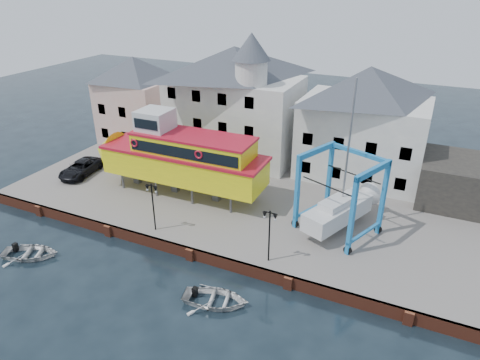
% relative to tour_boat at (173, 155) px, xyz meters
% --- Properties ---
extents(ground, '(140.00, 140.00, 0.00)m').
position_rel_tour_boat_xyz_m(ground, '(6.22, -7.77, -4.73)').
color(ground, black).
rests_on(ground, ground).
extents(hardstanding, '(44.00, 22.00, 1.00)m').
position_rel_tour_boat_xyz_m(hardstanding, '(6.22, 3.23, -4.23)').
color(hardstanding, slate).
rests_on(hardstanding, ground).
extents(quay_wall, '(44.00, 0.47, 1.00)m').
position_rel_tour_boat_xyz_m(quay_wall, '(6.22, -7.67, -4.23)').
color(quay_wall, maroon).
rests_on(quay_wall, ground).
extents(building_pink, '(8.00, 7.00, 10.30)m').
position_rel_tour_boat_xyz_m(building_pink, '(-11.78, 10.22, 1.42)').
color(building_pink, '#D6A094').
rests_on(building_pink, hardstanding).
extents(building_white_main, '(14.00, 8.30, 14.00)m').
position_rel_tour_boat_xyz_m(building_white_main, '(1.35, 10.62, 2.61)').
color(building_white_main, silver).
rests_on(building_white_main, hardstanding).
extents(building_white_right, '(12.00, 8.00, 11.20)m').
position_rel_tour_boat_xyz_m(building_white_right, '(15.22, 11.22, 1.87)').
color(building_white_right, silver).
rests_on(building_white_right, hardstanding).
extents(shed_dark, '(8.00, 7.00, 4.00)m').
position_rel_tour_boat_xyz_m(shed_dark, '(25.22, 9.23, -1.73)').
color(shed_dark, black).
rests_on(shed_dark, hardstanding).
extents(lamp_post_left, '(1.12, 0.32, 4.20)m').
position_rel_tour_boat_xyz_m(lamp_post_left, '(2.22, -6.57, -0.55)').
color(lamp_post_left, black).
rests_on(lamp_post_left, hardstanding).
extents(lamp_post_right, '(1.12, 0.32, 4.20)m').
position_rel_tour_boat_xyz_m(lamp_post_right, '(12.22, -6.57, -0.55)').
color(lamp_post_right, black).
rests_on(lamp_post_right, hardstanding).
extents(tour_boat, '(18.21, 4.61, 7.90)m').
position_rel_tour_boat_xyz_m(tour_boat, '(0.00, 0.00, 0.00)').
color(tour_boat, '#59595E').
rests_on(tour_boat, hardstanding).
extents(travel_lift, '(7.07, 8.41, 12.44)m').
position_rel_tour_boat_xyz_m(travel_lift, '(16.01, 0.35, -1.65)').
color(travel_lift, '#0E61A6').
rests_on(travel_lift, hardstanding).
extents(van, '(3.09, 5.53, 1.46)m').
position_rel_tour_boat_xyz_m(van, '(-11.02, -0.99, -3.00)').
color(van, black).
rests_on(van, hardstanding).
extents(motorboat_b, '(5.10, 4.14, 0.93)m').
position_rel_tour_boat_xyz_m(motorboat_b, '(10.28, -11.26, -4.73)').
color(motorboat_b, silver).
rests_on(motorboat_b, ground).
extents(motorboat_d, '(5.20, 4.57, 0.89)m').
position_rel_tour_boat_xyz_m(motorboat_d, '(-5.39, -12.71, -4.73)').
color(motorboat_d, silver).
rests_on(motorboat_d, ground).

